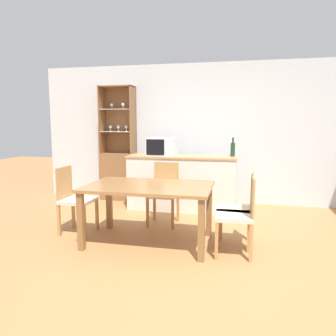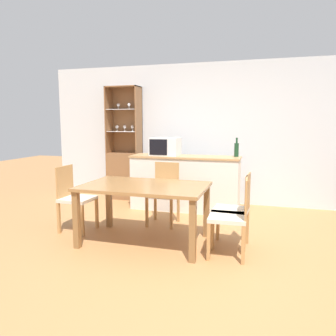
{
  "view_description": "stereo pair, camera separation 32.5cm",
  "coord_description": "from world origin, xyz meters",
  "px_view_note": "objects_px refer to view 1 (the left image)",
  "views": [
    {
      "loc": [
        0.44,
        -3.46,
        1.49
      ],
      "look_at": [
        -0.6,
        1.13,
        0.83
      ],
      "focal_mm": 35.0,
      "sensor_mm": 36.0,
      "label": 1
    },
    {
      "loc": [
        0.75,
        -3.38,
        1.49
      ],
      "look_at": [
        -0.6,
        1.13,
        0.83
      ],
      "focal_mm": 35.0,
      "sensor_mm": 36.0,
      "label": 2
    }
  ],
  "objects_px": {
    "dining_chair_side_left_far": "(75,199)",
    "microwave": "(162,147)",
    "dining_chair_side_right_near": "(238,215)",
    "wine_bottle": "(233,149)",
    "dining_chair_head_far": "(164,193)",
    "display_cabinet": "(119,167)",
    "dining_chair_side_right_far": "(238,209)",
    "dining_table": "(149,192)"
  },
  "relations": [
    {
      "from": "display_cabinet",
      "to": "dining_table",
      "type": "bearing_deg",
      "value": -60.21
    },
    {
      "from": "dining_chair_side_right_far",
      "to": "microwave",
      "type": "relative_size",
      "value": 1.86
    },
    {
      "from": "dining_chair_side_right_near",
      "to": "microwave",
      "type": "relative_size",
      "value": 1.86
    },
    {
      "from": "display_cabinet",
      "to": "dining_chair_side_left_far",
      "type": "xyz_separation_m",
      "value": [
        0.14,
        -1.99,
        -0.18
      ]
    },
    {
      "from": "microwave",
      "to": "wine_bottle",
      "type": "relative_size",
      "value": 1.53
    },
    {
      "from": "display_cabinet",
      "to": "microwave",
      "type": "height_order",
      "value": "display_cabinet"
    },
    {
      "from": "display_cabinet",
      "to": "dining_chair_head_far",
      "type": "height_order",
      "value": "display_cabinet"
    },
    {
      "from": "dining_chair_side_left_far",
      "to": "dining_chair_side_right_far",
      "type": "distance_m",
      "value": 2.15
    },
    {
      "from": "dining_chair_head_far",
      "to": "dining_chair_side_right_far",
      "type": "distance_m",
      "value": 1.26
    },
    {
      "from": "dining_chair_side_left_far",
      "to": "dining_table",
      "type": "bearing_deg",
      "value": 83.6
    },
    {
      "from": "dining_chair_head_far",
      "to": "dining_chair_side_right_far",
      "type": "bearing_deg",
      "value": 149.29
    },
    {
      "from": "dining_table",
      "to": "wine_bottle",
      "type": "distance_m",
      "value": 2.02
    },
    {
      "from": "dining_chair_side_right_near",
      "to": "microwave",
      "type": "bearing_deg",
      "value": 34.3
    },
    {
      "from": "dining_chair_head_far",
      "to": "dining_chair_side_right_far",
      "type": "relative_size",
      "value": 1.0
    },
    {
      "from": "dining_chair_side_left_far",
      "to": "microwave",
      "type": "height_order",
      "value": "microwave"
    },
    {
      "from": "dining_chair_head_far",
      "to": "microwave",
      "type": "xyz_separation_m",
      "value": [
        -0.24,
        0.84,
        0.62
      ]
    },
    {
      "from": "dining_chair_side_left_far",
      "to": "dining_chair_head_far",
      "type": "relative_size",
      "value": 1.0
    },
    {
      "from": "dining_chair_side_left_far",
      "to": "dining_chair_side_right_far",
      "type": "bearing_deg",
      "value": 91.12
    },
    {
      "from": "dining_chair_side_right_near",
      "to": "wine_bottle",
      "type": "relative_size",
      "value": 2.85
    },
    {
      "from": "display_cabinet",
      "to": "dining_table",
      "type": "distance_m",
      "value": 2.45
    },
    {
      "from": "wine_bottle",
      "to": "display_cabinet",
      "type": "bearing_deg",
      "value": 169.68
    },
    {
      "from": "dining_chair_head_far",
      "to": "dining_table",
      "type": "bearing_deg",
      "value": 90.56
    },
    {
      "from": "dining_chair_side_left_far",
      "to": "dining_chair_side_right_near",
      "type": "xyz_separation_m",
      "value": [
        2.15,
        -0.29,
        0.0
      ]
    },
    {
      "from": "dining_chair_side_left_far",
      "to": "wine_bottle",
      "type": "bearing_deg",
      "value": 129.38
    },
    {
      "from": "display_cabinet",
      "to": "dining_chair_side_right_far",
      "type": "relative_size",
      "value": 2.41
    },
    {
      "from": "microwave",
      "to": "wine_bottle",
      "type": "xyz_separation_m",
      "value": [
        1.19,
        0.1,
        -0.03
      ]
    },
    {
      "from": "wine_bottle",
      "to": "dining_chair_side_right_far",
      "type": "bearing_deg",
      "value": -85.39
    },
    {
      "from": "dining_chair_side_left_far",
      "to": "dining_chair_head_far",
      "type": "bearing_deg",
      "value": 122.35
    },
    {
      "from": "display_cabinet",
      "to": "dining_chair_side_left_far",
      "type": "distance_m",
      "value": 2.0
    },
    {
      "from": "dining_chair_head_far",
      "to": "microwave",
      "type": "distance_m",
      "value": 1.07
    },
    {
      "from": "dining_chair_side_right_near",
      "to": "microwave",
      "type": "distance_m",
      "value": 2.3
    },
    {
      "from": "dining_chair_side_right_far",
      "to": "microwave",
      "type": "bearing_deg",
      "value": 45.06
    },
    {
      "from": "dining_table",
      "to": "wine_bottle",
      "type": "bearing_deg",
      "value": 61.35
    },
    {
      "from": "dining_table",
      "to": "dining_chair_side_right_far",
      "type": "distance_m",
      "value": 1.1
    },
    {
      "from": "dining_chair_side_right_far",
      "to": "display_cabinet",
      "type": "bearing_deg",
      "value": 52.85
    },
    {
      "from": "dining_chair_side_left_far",
      "to": "wine_bottle",
      "type": "distance_m",
      "value": 2.64
    },
    {
      "from": "dining_chair_side_right_far",
      "to": "dining_chair_side_right_near",
      "type": "bearing_deg",
      "value": -176.23
    },
    {
      "from": "dining_chair_side_right_near",
      "to": "display_cabinet",
      "type": "bearing_deg",
      "value": 43.13
    },
    {
      "from": "dining_chair_side_left_far",
      "to": "microwave",
      "type": "distance_m",
      "value": 1.82
    },
    {
      "from": "dining_chair_side_left_far",
      "to": "microwave",
      "type": "bearing_deg",
      "value": 151.99
    },
    {
      "from": "dining_chair_side_right_far",
      "to": "microwave",
      "type": "height_order",
      "value": "microwave"
    },
    {
      "from": "microwave",
      "to": "dining_chair_side_right_near",
      "type": "bearing_deg",
      "value": -53.52
    }
  ]
}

